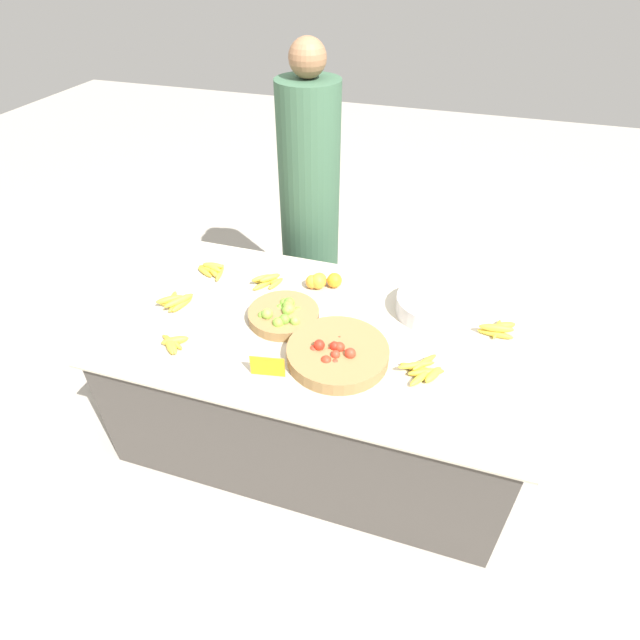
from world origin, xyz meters
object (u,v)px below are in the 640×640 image
at_px(lime_bowl, 284,314).
at_px(price_sign, 267,366).
at_px(metal_bowl, 432,305).
at_px(vendor_person, 310,209).
at_px(tomato_basket, 338,353).

relative_size(lime_bowl, price_sign, 2.33).
height_order(metal_bowl, vendor_person, vendor_person).
xyz_separation_m(tomato_basket, metal_bowl, (0.34, 0.45, 0.01)).
relative_size(tomato_basket, price_sign, 3.06).
xyz_separation_m(lime_bowl, price_sign, (0.07, -0.37, 0.02)).
height_order(tomato_basket, price_sign, tomato_basket).
distance_m(metal_bowl, vendor_person, 1.07).
height_order(tomato_basket, vendor_person, vendor_person).
height_order(lime_bowl, tomato_basket, tomato_basket).
bearing_deg(vendor_person, tomato_basket, -65.91).
relative_size(tomato_basket, metal_bowl, 1.27).
bearing_deg(lime_bowl, vendor_person, 101.04).
distance_m(tomato_basket, metal_bowl, 0.56).
bearing_deg(vendor_person, lime_bowl, -78.96).
height_order(lime_bowl, price_sign, price_sign).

